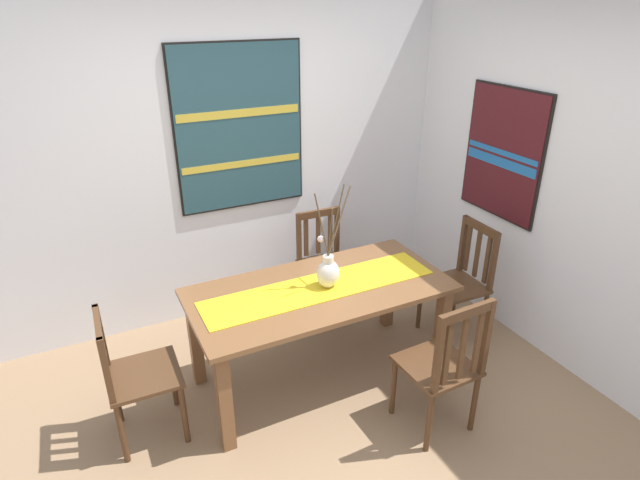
% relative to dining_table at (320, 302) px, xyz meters
% --- Properties ---
extents(ground_plane, '(6.40, 6.40, 0.03)m').
position_rel_dining_table_xyz_m(ground_plane, '(-0.12, -0.59, -0.64)').
color(ground_plane, '#8E7051').
extents(wall_back, '(6.40, 0.12, 2.70)m').
position_rel_dining_table_xyz_m(wall_back, '(-0.12, 1.27, 0.72)').
color(wall_back, silver).
rests_on(wall_back, ground_plane).
extents(wall_side, '(0.12, 6.40, 2.70)m').
position_rel_dining_table_xyz_m(wall_side, '(1.74, -0.59, 0.72)').
color(wall_side, silver).
rests_on(wall_side, ground_plane).
extents(dining_table, '(1.76, 0.84, 0.74)m').
position_rel_dining_table_xyz_m(dining_table, '(0.00, 0.00, 0.00)').
color(dining_table, brown).
rests_on(dining_table, ground_plane).
extents(table_runner, '(1.62, 0.36, 0.01)m').
position_rel_dining_table_xyz_m(table_runner, '(0.00, 0.00, 0.12)').
color(table_runner, gold).
rests_on(table_runner, dining_table).
extents(centerpiece_vase, '(0.29, 0.19, 0.72)m').
position_rel_dining_table_xyz_m(centerpiece_vase, '(0.05, -0.01, 0.24)').
color(centerpiece_vase, silver).
rests_on(centerpiece_vase, dining_table).
extents(chair_0, '(0.43, 0.43, 0.90)m').
position_rel_dining_table_xyz_m(chair_0, '(0.44, 0.78, -0.16)').
color(chair_0, '#4C301C').
rests_on(chair_0, ground_plane).
extents(chair_1, '(0.43, 0.43, 0.98)m').
position_rel_dining_table_xyz_m(chair_1, '(0.45, -0.78, -0.13)').
color(chair_1, '#4C301C').
rests_on(chair_1, ground_plane).
extents(chair_2, '(0.43, 0.43, 0.95)m').
position_rel_dining_table_xyz_m(chair_2, '(1.24, -0.01, -0.14)').
color(chair_2, '#4C301C').
rests_on(chair_2, ground_plane).
extents(chair_3, '(0.43, 0.43, 0.89)m').
position_rel_dining_table_xyz_m(chair_3, '(-1.25, -0.00, -0.16)').
color(chair_3, '#4C301C').
rests_on(chair_3, ground_plane).
extents(painting_on_back_wall, '(1.04, 0.05, 1.30)m').
position_rel_dining_table_xyz_m(painting_on_back_wall, '(-0.10, 1.20, 0.95)').
color(painting_on_back_wall, black).
extents(painting_on_side_wall, '(0.05, 0.78, 1.01)m').
position_rel_dining_table_xyz_m(painting_on_side_wall, '(1.68, 0.17, 0.79)').
color(painting_on_side_wall, black).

